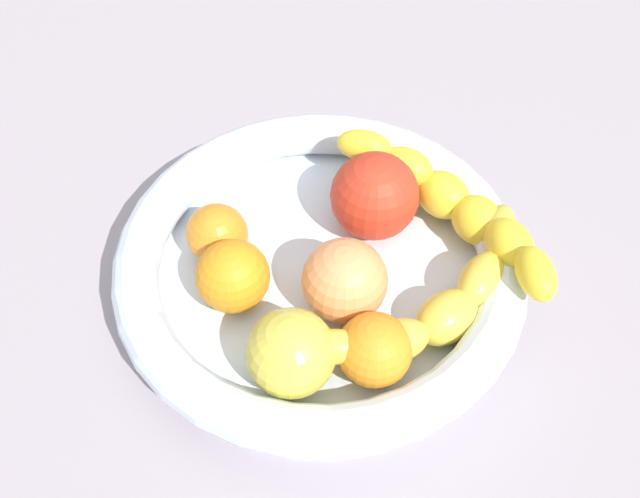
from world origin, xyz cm
name	(u,v)px	position (x,y,z in cm)	size (l,w,h in cm)	color
kitchen_counter	(320,296)	(0.00, 0.00, 1.50)	(120.00, 120.00, 3.00)	#9D9199
fruit_bowl	(320,265)	(0.00, 0.00, 5.97)	(32.62, 32.62, 5.74)	silver
banana_draped_left	(455,206)	(7.36, 9.09, 8.63)	(22.19, 10.77, 5.56)	yellow
banana_draped_right	(436,307)	(9.99, -0.04, 7.74)	(11.42, 21.19, 4.68)	yellow
orange_front	(233,276)	(-4.43, -5.53, 7.97)	(5.72, 5.72, 5.72)	orange
orange_mid_left	(217,234)	(-8.09, -2.57, 7.62)	(5.02, 5.02, 5.02)	orange
orange_mid_right	(374,350)	(7.78, -5.60, 7.81)	(5.41, 5.41, 5.41)	orange
tomato_red	(374,196)	(1.30, 6.56, 8.77)	(7.34, 7.34, 7.34)	red
peach_blush	(345,281)	(3.22, -1.83, 8.38)	(6.54, 6.54, 6.54)	#F79758
apple_yellow	(291,353)	(3.03, -9.03, 8.29)	(6.37, 6.37, 6.37)	#DEC944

